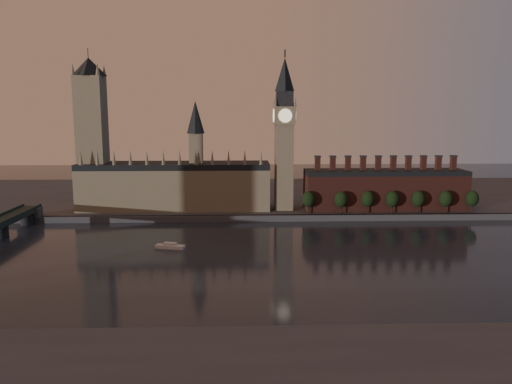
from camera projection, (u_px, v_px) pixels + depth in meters
ground at (283, 262)px, 236.27m from camera, size 900.00×900.00×0.00m
north_bank at (264, 196)px, 411.68m from camera, size 900.00×182.00×4.00m
palace_of_westminster at (176, 183)px, 344.24m from camera, size 130.00×30.30×74.00m
victoria_tower at (92, 129)px, 336.65m from camera, size 24.00×24.00×108.00m
big_ben at (284, 132)px, 336.19m from camera, size 15.00×15.00×107.00m
chimney_block at (385, 189)px, 344.56m from camera, size 110.00×25.00×37.00m
embankment_tree_0 at (309, 199)px, 328.86m from camera, size 8.60×8.60×14.88m
embankment_tree_1 at (341, 199)px, 327.94m from camera, size 8.60×8.60×14.88m
embankment_tree_2 at (368, 199)px, 330.40m from camera, size 8.60×8.60×14.88m
embankment_tree_3 at (392, 199)px, 329.80m from camera, size 8.60×8.60×14.88m
embankment_tree_4 at (418, 199)px, 330.37m from camera, size 8.60×8.60×14.88m
embankment_tree_5 at (446, 199)px, 330.65m from camera, size 8.60×8.60×14.88m
embankment_tree_6 at (472, 198)px, 331.89m from camera, size 8.60×8.60×14.88m
river_boat at (170, 246)px, 259.88m from camera, size 15.89×7.96×3.06m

